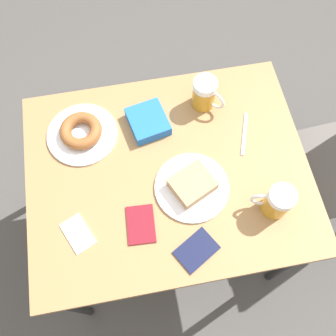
# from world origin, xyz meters

# --- Properties ---
(ground_plane) EXTENTS (8.00, 8.00, 0.00)m
(ground_plane) POSITION_xyz_m (0.00, 0.00, 0.00)
(ground_plane) COLOR #474442
(table) EXTENTS (0.76, 0.96, 0.73)m
(table) POSITION_xyz_m (0.00, 0.00, 0.67)
(table) COLOR #997044
(table) RESTS_ON ground_plane
(plate_with_cake) EXTENTS (0.25, 0.25, 0.05)m
(plate_with_cake) POSITION_xyz_m (0.08, 0.07, 0.75)
(plate_with_cake) COLOR silver
(plate_with_cake) RESTS_ON table
(plate_with_donut) EXTENTS (0.25, 0.25, 0.05)m
(plate_with_donut) POSITION_xyz_m (-0.19, -0.27, 0.75)
(plate_with_donut) COLOR silver
(plate_with_donut) RESTS_ON table
(beer_mug_left) EXTENTS (0.11, 0.10, 0.12)m
(beer_mug_left) POSITION_xyz_m (-0.24, 0.18, 0.79)
(beer_mug_left) COLOR #C68C23
(beer_mug_left) RESTS_ON table
(beer_mug_center) EXTENTS (0.08, 0.13, 0.12)m
(beer_mug_center) POSITION_xyz_m (0.19, 0.31, 0.79)
(beer_mug_center) COLOR #C68C23
(beer_mug_center) RESTS_ON table
(napkin_folded) EXTENTS (0.13, 0.11, 0.00)m
(napkin_folded) POSITION_xyz_m (0.16, -0.32, 0.73)
(napkin_folded) COLOR white
(napkin_folded) RESTS_ON table
(fork) EXTENTS (0.17, 0.07, 0.00)m
(fork) POSITION_xyz_m (-0.09, 0.29, 0.73)
(fork) COLOR silver
(fork) RESTS_ON table
(passport_near_edge) EXTENTS (0.14, 0.15, 0.01)m
(passport_near_edge) POSITION_xyz_m (0.28, 0.04, 0.74)
(passport_near_edge) COLOR #141938
(passport_near_edge) RESTS_ON table
(passport_far_edge) EXTENTS (0.13, 0.10, 0.01)m
(passport_far_edge) POSITION_xyz_m (0.17, -0.12, 0.74)
(passport_far_edge) COLOR maroon
(passport_far_edge) RESTS_ON table
(blue_pouch) EXTENTS (0.16, 0.15, 0.04)m
(blue_pouch) POSITION_xyz_m (-0.19, -0.04, 0.75)
(blue_pouch) COLOR blue
(blue_pouch) RESTS_ON table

